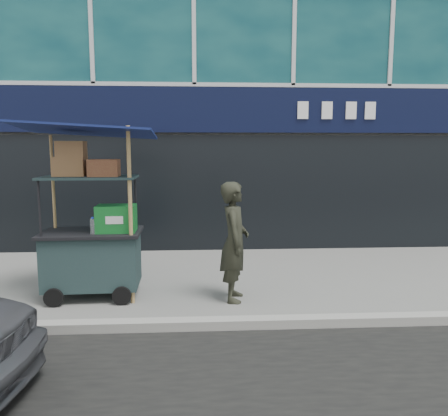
{
  "coord_description": "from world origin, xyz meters",
  "views": [
    {
      "loc": [
        0.07,
        -5.14,
        2.12
      ],
      "look_at": [
        0.44,
        1.2,
        1.26
      ],
      "focal_mm": 35.0,
      "sensor_mm": 36.0,
      "label": 1
    }
  ],
  "objects": [
    {
      "name": "ground",
      "position": [
        0.0,
        0.0,
        0.0
      ],
      "size": [
        80.0,
        80.0,
        0.0
      ],
      "primitive_type": "plane",
      "color": "slate",
      "rests_on": "ground"
    },
    {
      "name": "curb",
      "position": [
        0.0,
        -0.2,
        0.06
      ],
      "size": [
        80.0,
        0.18,
        0.12
      ],
      "primitive_type": "cube",
      "color": "gray",
      "rests_on": "ground"
    },
    {
      "name": "vendor_cart",
      "position": [
        -1.43,
        1.04,
        0.87
      ],
      "size": [
        1.87,
        1.34,
        2.48
      ],
      "rotation": [
        0.0,
        0.0,
        0.03
      ],
      "color": "#1C2F30",
      "rests_on": "ground"
    },
    {
      "name": "vendor_man",
      "position": [
        0.56,
        0.8,
        0.84
      ],
      "size": [
        0.46,
        0.65,
        1.67
      ],
      "primitive_type": "imported",
      "rotation": [
        0.0,
        0.0,
        1.46
      ],
      "color": "black",
      "rests_on": "ground"
    }
  ]
}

